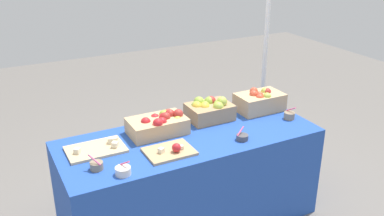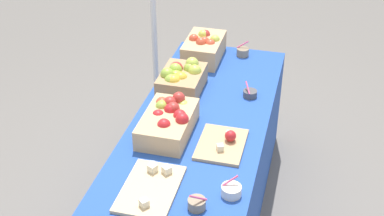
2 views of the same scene
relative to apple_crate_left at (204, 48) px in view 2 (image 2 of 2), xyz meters
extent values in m
plane|color=slate|center=(-0.73, -0.16, -0.82)|extent=(10.00, 10.00, 0.00)
cube|color=#234CAD|center=(-0.73, -0.16, -0.45)|extent=(1.90, 0.76, 0.74)
cube|color=tan|center=(0.00, 0.00, -0.01)|extent=(0.38, 0.24, 0.14)
sphere|color=#D14C33|center=(-0.04, -0.05, 0.05)|extent=(0.07, 0.07, 0.07)
sphere|color=#D14C33|center=(-0.06, 0.01, 0.06)|extent=(0.07, 0.07, 0.07)
sphere|color=#D14C33|center=(-0.01, -0.01, 0.05)|extent=(0.07, 0.07, 0.07)
sphere|color=#B2C64C|center=(0.07, 0.02, 0.06)|extent=(0.07, 0.07, 0.07)
sphere|color=#B2332D|center=(0.08, 0.01, 0.06)|extent=(0.07, 0.07, 0.07)
sphere|color=#D14C33|center=(-0.01, 0.07, 0.06)|extent=(0.07, 0.07, 0.07)
sphere|color=#B2C64C|center=(0.01, -0.07, 0.06)|extent=(0.07, 0.07, 0.07)
cube|color=tan|center=(-0.46, 0.03, -0.02)|extent=(0.34, 0.25, 0.12)
sphere|color=#B2332D|center=(-0.42, 0.08, 0.05)|extent=(0.08, 0.08, 0.08)
sphere|color=gold|center=(-0.51, 0.03, 0.03)|extent=(0.08, 0.08, 0.08)
sphere|color=#99B742|center=(-0.40, 0.00, 0.04)|extent=(0.08, 0.08, 0.08)
sphere|color=#99B742|center=(-0.51, 0.11, 0.05)|extent=(0.08, 0.08, 0.08)
sphere|color=gold|center=(-0.55, 0.06, 0.03)|extent=(0.08, 0.08, 0.08)
sphere|color=#99B742|center=(-0.55, 0.07, 0.03)|extent=(0.08, 0.08, 0.08)
sphere|color=#99B742|center=(-0.43, 0.08, 0.05)|extent=(0.08, 0.08, 0.08)
sphere|color=#99B742|center=(-0.47, 0.07, 0.02)|extent=(0.08, 0.08, 0.08)
sphere|color=#B2C64C|center=(-0.37, -0.01, 0.07)|extent=(0.08, 0.08, 0.08)
sphere|color=#B2C64C|center=(-0.42, -0.04, 0.04)|extent=(0.08, 0.08, 0.08)
cube|color=tan|center=(-0.92, -0.01, -0.02)|extent=(0.42, 0.26, 0.12)
sphere|color=red|center=(-0.87, -0.02, 0.03)|extent=(0.07, 0.07, 0.07)
sphere|color=#B2332D|center=(-0.86, -0.03, 0.04)|extent=(0.07, 0.07, 0.07)
sphere|color=#B2C64C|center=(-0.78, -0.06, 0.01)|extent=(0.07, 0.07, 0.07)
sphere|color=red|center=(-0.92, 0.04, 0.01)|extent=(0.07, 0.07, 0.07)
sphere|color=red|center=(-1.01, -0.02, 0.03)|extent=(0.07, 0.07, 0.07)
sphere|color=red|center=(-0.91, -0.08, 0.03)|extent=(0.07, 0.07, 0.07)
sphere|color=#D14C33|center=(-0.80, 0.05, 0.03)|extent=(0.07, 0.07, 0.07)
sphere|color=red|center=(-0.95, -0.11, 0.04)|extent=(0.07, 0.07, 0.07)
sphere|color=#99B742|center=(-0.84, 0.04, 0.03)|extent=(0.07, 0.07, 0.07)
sphere|color=#B2332D|center=(-0.81, 0.00, 0.04)|extent=(0.07, 0.07, 0.07)
sphere|color=#B2332D|center=(-0.76, -0.03, 0.05)|extent=(0.07, 0.07, 0.07)
cube|color=tan|center=(-0.97, -0.33, -0.07)|extent=(0.32, 0.24, 0.02)
sphere|color=red|center=(-0.93, -0.37, -0.03)|extent=(0.06, 0.06, 0.06)
cube|color=beige|center=(-1.03, -0.33, -0.05)|extent=(0.05, 0.05, 0.03)
cube|color=beige|center=(-0.89, -0.35, -0.05)|extent=(0.03, 0.03, 0.03)
cube|color=#D1B284|center=(-1.40, -0.07, -0.07)|extent=(0.39, 0.26, 0.02)
cube|color=beige|center=(-1.28, -0.04, -0.04)|extent=(0.05, 0.05, 0.04)
cube|color=beige|center=(-1.28, -0.12, -0.04)|extent=(0.05, 0.05, 0.04)
cube|color=beige|center=(-1.53, -0.08, -0.05)|extent=(0.05, 0.05, 0.04)
cube|color=beige|center=(-1.25, -0.03, -0.05)|extent=(0.03, 0.03, 0.03)
cylinder|color=gray|center=(0.11, -0.25, -0.05)|extent=(0.09, 0.09, 0.05)
cylinder|color=#EA598C|center=(0.12, -0.25, 0.00)|extent=(0.04, 0.08, 0.05)
cylinder|color=silver|center=(-1.33, -0.45, -0.06)|extent=(0.10, 0.10, 0.05)
cylinder|color=#EA598C|center=(-1.32, -0.44, -0.01)|extent=(0.05, 0.07, 0.05)
cylinder|color=gray|center=(-1.46, -0.31, -0.06)|extent=(0.08, 0.08, 0.05)
cylinder|color=#EA598C|center=(-1.47, -0.32, -0.01)|extent=(0.07, 0.08, 0.06)
cylinder|color=#4C4C51|center=(-0.43, -0.39, -0.06)|extent=(0.09, 0.09, 0.04)
cylinder|color=#EA598C|center=(-0.44, -0.38, -0.02)|extent=(0.08, 0.05, 0.05)
camera|label=1|loc=(-1.99, -2.64, 1.30)|focal=39.87mm
camera|label=2|loc=(-3.17, -0.73, 1.59)|focal=48.91mm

